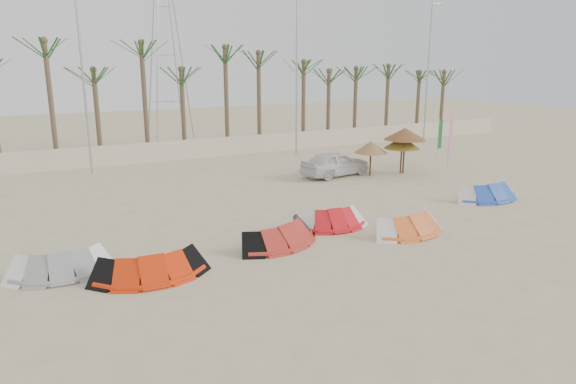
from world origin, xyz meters
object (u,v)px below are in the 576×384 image
kite_red_left (148,262)px  parasol_right (402,143)px  kite_red_right (330,217)px  kite_blue (484,190)px  parasol_mid (405,134)px  kite_grey (60,261)px  kite_red_mid (277,232)px  kite_orange (405,221)px  parasol_left (371,147)px  car (335,163)px

kite_red_left → parasol_right: size_ratio=1.63×
kite_red_right → parasol_right: (9.26, 6.73, 1.44)m
kite_blue → parasol_mid: size_ratio=1.33×
kite_grey → kite_blue: bearing=1.0°
kite_grey → kite_red_mid: (7.37, -0.65, 0.00)m
kite_grey → kite_blue: size_ratio=0.88×
kite_red_left → kite_orange: 10.01m
kite_orange → parasol_mid: (7.11, 8.63, 1.95)m
kite_red_mid → parasol_right: parasol_right is taller
kite_grey → parasol_mid: size_ratio=1.17×
kite_orange → parasol_mid: size_ratio=1.30×
kite_red_left → kite_orange: same height
kite_blue → parasol_right: parasol_right is taller
kite_grey → parasol_left: (17.38, 7.13, 1.28)m
kite_blue → parasol_mid: parasol_mid is taller
kite_grey → parasol_mid: 20.79m
kite_blue → parasol_right: size_ratio=1.64×
car → kite_red_left: bearing=117.7°
kite_red_mid → parasol_left: (10.00, 7.78, 1.28)m
parasol_mid → kite_red_right: bearing=-144.6°
kite_red_right → parasol_mid: parasol_mid is taller
kite_grey → parasol_mid: parasol_mid is taller
kite_grey → parasol_left: parasol_left is taller
kite_blue → car: (-3.72, 7.67, 0.32)m
kite_red_mid → parasol_right: bearing=31.8°
kite_red_left → kite_red_mid: (4.92, 0.81, 0.00)m
kite_grey → parasol_mid: bearing=19.1°
kite_orange → parasol_left: size_ratio=1.73×
parasol_left → parasol_mid: size_ratio=0.75×
kite_red_left → parasol_mid: (17.11, 8.22, 1.95)m
kite_red_mid → kite_orange: same height
kite_orange → kite_red_left: bearing=177.7°
kite_red_right → kite_grey: bearing=-179.6°
car → kite_grey: bearing=109.1°
kite_grey → kite_red_right: bearing=0.4°
parasol_left → car: (-1.86, 0.89, -0.96)m
parasol_left → kite_red_right: bearing=-135.7°
kite_red_mid → kite_blue: (11.86, 1.00, 0.00)m
kite_red_mid → parasol_left: size_ratio=1.90×
kite_red_mid → kite_orange: (5.08, -1.21, -0.00)m
kite_red_left → parasol_left: (14.93, 8.58, 1.28)m
parasol_left → parasol_right: size_ratio=0.93×
kite_orange → kite_blue: (6.78, 2.21, 0.00)m
kite_orange → parasol_right: parasol_right is taller
parasol_mid → kite_grey: bearing=-160.9°
kite_red_left → parasol_right: bearing=26.0°
kite_grey → kite_red_mid: 7.40m
kite_red_left → parasol_right: (16.94, 8.26, 1.43)m
kite_grey → kite_red_left: bearing=-30.7°
parasol_left → parasol_mid: 2.31m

